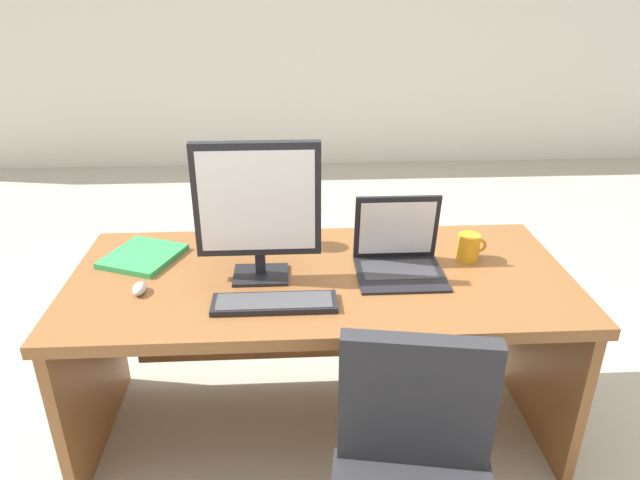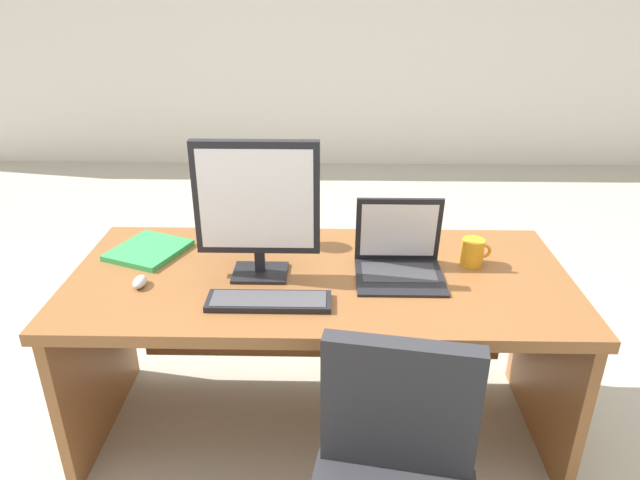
% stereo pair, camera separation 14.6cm
% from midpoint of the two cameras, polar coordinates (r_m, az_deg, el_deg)
% --- Properties ---
extents(ground, '(12.00, 12.00, 0.00)m').
position_cam_midpoint_polar(ground, '(3.81, 1.57, -2.40)').
color(ground, '#B7B2A3').
extents(back_wall, '(10.00, 0.10, 2.80)m').
position_cam_midpoint_polar(back_wall, '(5.63, 1.66, 21.43)').
color(back_wall, silver).
rests_on(back_wall, ground).
extents(desk, '(1.85, 0.83, 0.74)m').
position_cam_midpoint_polar(desk, '(2.28, 1.85, -7.04)').
color(desk, brown).
rests_on(desk, ground).
extents(monitor, '(0.44, 0.16, 0.51)m').
position_cam_midpoint_polar(monitor, '(2.02, -4.22, 3.66)').
color(monitor, black).
rests_on(monitor, desk).
extents(laptop, '(0.32, 0.29, 0.27)m').
position_cam_midpoint_polar(laptop, '(2.17, 9.71, -0.99)').
color(laptop, black).
rests_on(laptop, desk).
extents(keyboard, '(0.42, 0.12, 0.02)m').
position_cam_midpoint_polar(keyboard, '(1.95, -2.94, -6.09)').
color(keyboard, black).
rests_on(keyboard, desk).
extents(mouse, '(0.05, 0.08, 0.04)m').
position_cam_midpoint_polar(mouse, '(2.13, -15.52, -4.04)').
color(mouse, '#B7BABF').
rests_on(mouse, desk).
extents(desk_lamp, '(0.12, 0.15, 0.42)m').
position_cam_midpoint_polar(desk_lamp, '(2.32, -6.32, 6.90)').
color(desk_lamp, black).
rests_on(desk_lamp, desk).
extents(book, '(0.33, 0.35, 0.02)m').
position_cam_midpoint_polar(book, '(2.37, -14.90, -1.01)').
color(book, green).
rests_on(book, desk).
extents(coffee_mug, '(0.11, 0.09, 0.10)m').
position_cam_midpoint_polar(coffee_mug, '(2.28, 16.64, -1.17)').
color(coffee_mug, orange).
rests_on(coffee_mug, desk).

